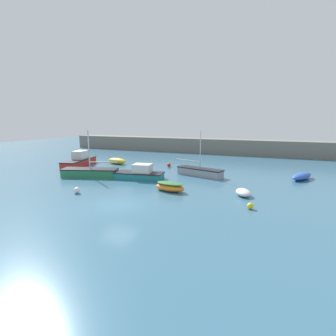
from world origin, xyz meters
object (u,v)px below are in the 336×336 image
(mooring_buoy_red, at_px, (169,165))
(cabin_cruiser_white, at_px, (140,174))
(sailboat_short_mast, at_px, (90,172))
(rowboat_white_midwater, at_px, (117,161))
(motorboat_with_cabin, at_px, (80,161))
(rowboat_with_red_cover, at_px, (170,187))
(open_tender_yellow, at_px, (302,176))
(fishing_dinghy_green, at_px, (243,192))
(sailboat_twin_hulled, at_px, (200,172))
(mooring_buoy_white, at_px, (77,190))
(mooring_buoy_yellow, at_px, (250,206))

(mooring_buoy_red, bearing_deg, cabin_cruiser_white, -90.82)
(cabin_cruiser_white, relative_size, mooring_buoy_red, 10.68)
(cabin_cruiser_white, xyz_separation_m, sailboat_short_mast, (-5.62, -1.20, -0.09))
(rowboat_white_midwater, relative_size, mooring_buoy_red, 6.66)
(motorboat_with_cabin, distance_m, cabin_cruiser_white, 12.04)
(rowboat_with_red_cover, relative_size, open_tender_yellow, 0.80)
(fishing_dinghy_green, xyz_separation_m, rowboat_white_midwater, (-18.63, 9.67, 0.13))
(sailboat_twin_hulled, distance_m, fishing_dinghy_green, 8.30)
(fishing_dinghy_green, relative_size, mooring_buoy_white, 3.97)
(sailboat_short_mast, distance_m, mooring_buoy_white, 6.68)
(rowboat_with_red_cover, relative_size, rowboat_white_midwater, 0.89)
(rowboat_white_midwater, height_order, open_tender_yellow, rowboat_white_midwater)
(mooring_buoy_yellow, bearing_deg, rowboat_white_midwater, 146.55)
(motorboat_with_cabin, distance_m, sailboat_short_mast, 7.68)
(motorboat_with_cabin, bearing_deg, mooring_buoy_red, 96.72)
(rowboat_white_midwater, bearing_deg, sailboat_short_mast, 115.99)
(open_tender_yellow, height_order, mooring_buoy_yellow, open_tender_yellow)
(rowboat_white_midwater, bearing_deg, motorboat_with_cabin, 55.33)
(fishing_dinghy_green, distance_m, mooring_buoy_yellow, 3.31)
(rowboat_with_red_cover, bearing_deg, open_tender_yellow, 48.86)
(open_tender_yellow, bearing_deg, sailboat_short_mast, -44.24)
(sailboat_twin_hulled, bearing_deg, rowboat_with_red_cover, -78.96)
(sailboat_short_mast, bearing_deg, sailboat_twin_hulled, -172.46)
(open_tender_yellow, bearing_deg, cabin_cruiser_white, -41.96)
(sailboat_short_mast, xyz_separation_m, mooring_buoy_yellow, (17.40, -4.37, -0.26))
(fishing_dinghy_green, height_order, sailboat_short_mast, sailboat_short_mast)
(open_tender_yellow, bearing_deg, fishing_dinghy_green, -3.43)
(fishing_dinghy_green, distance_m, cabin_cruiser_white, 11.19)
(motorboat_with_cabin, height_order, rowboat_white_midwater, motorboat_with_cabin)
(rowboat_white_midwater, relative_size, mooring_buoy_yellow, 7.31)
(rowboat_white_midwater, xyz_separation_m, open_tender_yellow, (23.61, -1.17, -0.06))
(rowboat_white_midwater, distance_m, open_tender_yellow, 23.64)
(open_tender_yellow, bearing_deg, mooring_buoy_white, -27.27)
(cabin_cruiser_white, bearing_deg, rowboat_white_midwater, -52.46)
(rowboat_with_red_cover, height_order, open_tender_yellow, rowboat_with_red_cover)
(fishing_dinghy_green, distance_m, open_tender_yellow, 9.86)
(fishing_dinghy_green, relative_size, rowboat_white_midwater, 0.63)
(open_tender_yellow, bearing_deg, mooring_buoy_red, -69.28)
(rowboat_with_red_cover, relative_size, cabin_cruiser_white, 0.56)
(fishing_dinghy_green, bearing_deg, mooring_buoy_red, -157.38)
(sailboat_twin_hulled, relative_size, mooring_buoy_yellow, 12.88)
(motorboat_with_cabin, xyz_separation_m, open_tender_yellow, (27.32, 2.30, -0.37))
(mooring_buoy_white, bearing_deg, rowboat_with_red_cover, 27.66)
(rowboat_with_red_cover, distance_m, sailboat_short_mast, 10.58)
(motorboat_with_cabin, xyz_separation_m, fishing_dinghy_green, (22.34, -6.20, -0.45))
(motorboat_with_cabin, relative_size, open_tender_yellow, 1.81)
(open_tender_yellow, relative_size, mooring_buoy_white, 6.94)
(sailboat_short_mast, height_order, open_tender_yellow, sailboat_short_mast)
(fishing_dinghy_green, height_order, rowboat_white_midwater, rowboat_white_midwater)
(open_tender_yellow, xyz_separation_m, mooring_buoy_red, (-15.80, 1.72, -0.12))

